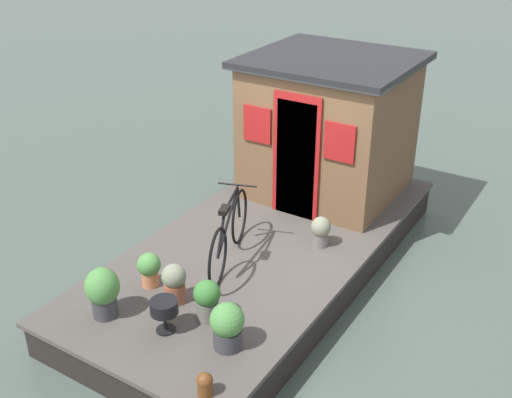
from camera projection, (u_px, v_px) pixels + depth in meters
name	position (u px, v px, depth m)	size (l,w,h in m)	color
ground_plane	(264.00, 271.00, 8.53)	(60.00, 60.00, 0.00)	#47564C
houseboat_deck	(264.00, 255.00, 8.42)	(5.89, 2.72, 0.50)	#4C4742
houseboat_cabin	(329.00, 126.00, 9.21)	(2.18, 2.31, 2.08)	brown
bicycle	(229.00, 234.00, 7.65)	(1.68, 0.69, 0.88)	black
potted_plant_mint	(227.00, 325.00, 6.27)	(0.36, 0.36, 0.52)	#38383D
potted_plant_rosemary	(103.00, 291.00, 6.71)	(0.38, 0.38, 0.60)	#38383D
potted_plant_thyme	(149.00, 268.00, 7.26)	(0.28, 0.28, 0.43)	#C6754C
potted_plant_fern	(321.00, 230.00, 8.08)	(0.26, 0.26, 0.42)	slate
potted_plant_ivy	(207.00, 299.00, 6.69)	(0.30, 0.30, 0.48)	slate
potted_plant_lavender	(174.00, 282.00, 6.98)	(0.28, 0.28, 0.48)	#935138
charcoal_grill	(164.00, 309.00, 6.49)	(0.30, 0.30, 0.38)	black
mooring_bollard	(205.00, 384.00, 5.74)	(0.16, 0.16, 0.24)	brown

